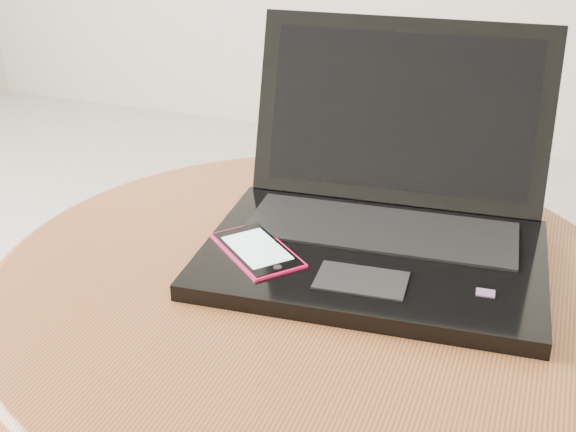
% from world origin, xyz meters
% --- Properties ---
extents(table, '(0.69, 0.69, 0.55)m').
position_xyz_m(table, '(-0.00, 0.11, 0.43)').
color(table, '#5A2F17').
rests_on(table, ground).
extents(laptop, '(0.37, 0.35, 0.23)m').
position_xyz_m(laptop, '(0.05, 0.19, 0.59)').
color(laptop, black).
rests_on(laptop, table).
extents(phone_black, '(0.11, 0.11, 0.01)m').
position_xyz_m(phone_black, '(-0.07, 0.14, 0.55)').
color(phone_black, black).
rests_on(phone_black, table).
extents(phone_pink, '(0.12, 0.12, 0.01)m').
position_xyz_m(phone_pink, '(-0.06, 0.10, 0.56)').
color(phone_pink, '#E3104A').
rests_on(phone_pink, phone_black).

